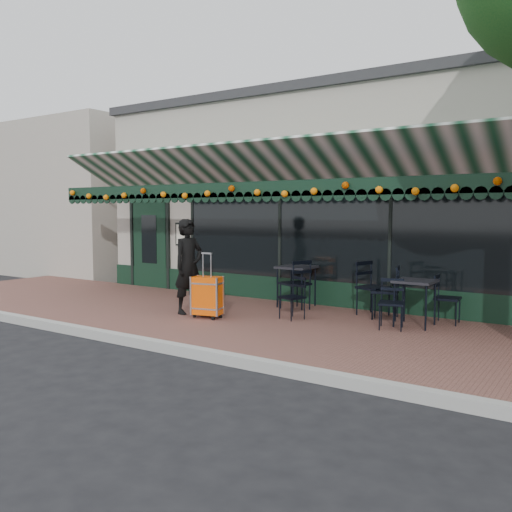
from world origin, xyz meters
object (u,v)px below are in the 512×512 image
Objects in this scene: chair_a_left at (385,292)px; chair_a_right at (447,299)px; chair_b_left at (295,284)px; cafe_table_a at (415,285)px; chair_b_right at (373,288)px; chair_a_front at (391,304)px; chair_b_front at (292,298)px; suitcase at (207,296)px; woman at (189,266)px; cafe_table_b at (297,270)px.

chair_a_right is at bearing 85.71° from chair_a_left.
cafe_table_a is at bearing 108.11° from chair_b_left.
chair_a_right is 1.32m from chair_b_right.
chair_a_right reaches higher than chair_a_front.
chair_b_front is (-2.38, -1.14, -0.04)m from chair_a_right.
suitcase reaches higher than chair_b_left.
suitcase is at bearing 113.12° from chair_a_right.
woman is 2.28× the size of cafe_table_a.
cafe_table_a is at bearing 36.00° from chair_b_front.
cafe_table_b is 1.30m from chair_b_front.
woman is 3.61m from chair_a_left.
cafe_table_a is 2.43m from chair_b_left.
suitcase is at bearing -112.22° from cafe_table_b.
chair_a_front is (-0.65, -0.94, -0.01)m from chair_a_right.
suitcase is at bearing 144.90° from chair_b_right.
chair_b_left is (1.46, 1.44, -0.39)m from woman.
chair_b_front is at bearing 111.51° from chair_a_right.
chair_b_left is at bearing 147.05° from chair_a_front.
cafe_table_b is 1.63m from chair_b_right.
woman reaches higher than chair_a_front.
chair_b_left reaches higher than chair_a_front.
woman is 1.52× the size of suitcase.
chair_a_left is (3.24, 1.53, -0.40)m from woman.
chair_a_left is 1.14× the size of chair_a_right.
woman reaches higher than chair_b_right.
chair_b_right is (2.95, 1.70, -0.38)m from woman.
chair_a_right is at bearing -59.10° from woman.
chair_b_right reaches higher than chair_a_front.
chair_b_left is (0.88, 1.62, 0.10)m from suitcase.
cafe_table_b is 1.07× the size of chair_b_front.
chair_b_right is at bearing -133.93° from chair_a_left.
cafe_table_b is 0.97× the size of chair_a_right.
chair_a_front is at bearing -22.25° from cafe_table_b.
chair_a_right is at bearing 14.28° from suitcase.
chair_b_left is at bearing 48.52° from suitcase.
chair_a_left is 1.16× the size of chair_a_front.
suitcase reaches higher than chair_a_right.
chair_b_left is (-2.16, 0.67, 0.08)m from chair_a_front.
chair_a_left is 1.26× the size of chair_b_front.
chair_b_left is (0.12, -0.26, -0.24)m from cafe_table_b.
suitcase is 1.16× the size of chair_b_right.
cafe_table_b is 2.94m from chair_a_right.
chair_b_front is (-1.36, -0.95, -0.10)m from chair_a_left.
chair_b_left reaches higher than chair_b_front.
chair_a_left is (2.67, 1.71, 0.09)m from suitcase.
chair_b_front is at bearing -63.91° from woman.
chair_a_front is at bearing -68.96° from woman.
chair_a_left reaches higher than chair_a_right.
chair_a_right is 1.11× the size of chair_b_front.
chair_b_right is (1.49, 0.25, 0.01)m from chair_b_left.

